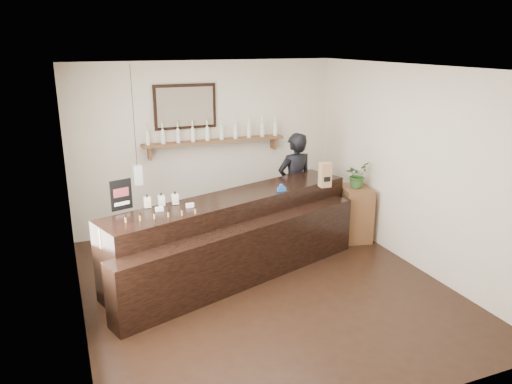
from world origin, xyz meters
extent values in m
plane|color=black|center=(0.00, 0.00, 0.00)|extent=(5.00, 5.00, 0.00)
plane|color=beige|center=(0.00, 2.50, 1.40)|extent=(4.50, 0.00, 4.50)
plane|color=beige|center=(0.00, -2.50, 1.40)|extent=(4.50, 0.00, 4.50)
plane|color=beige|center=(-2.25, 0.00, 1.40)|extent=(0.00, 5.00, 5.00)
plane|color=beige|center=(2.25, 0.00, 1.40)|extent=(0.00, 5.00, 5.00)
plane|color=white|center=(0.00, 0.00, 2.80)|extent=(5.00, 5.00, 0.00)
cube|color=#55351D|center=(0.10, 2.37, 1.50)|extent=(2.40, 0.25, 0.04)
cube|color=#55351D|center=(-0.98, 2.40, 1.38)|extent=(0.04, 0.20, 0.20)
cube|color=#55351D|center=(1.18, 2.40, 1.38)|extent=(0.04, 0.20, 0.20)
cube|color=black|center=(-0.35, 2.47, 2.08)|extent=(1.02, 0.04, 0.72)
cube|color=#4C4130|center=(-0.35, 2.44, 2.08)|extent=(0.92, 0.01, 0.62)
cube|color=white|center=(-1.30, 1.60, 1.25)|extent=(0.12, 0.12, 0.28)
cylinder|color=black|center=(-1.30, 1.60, 2.09)|extent=(0.01, 0.01, 1.41)
cylinder|color=silver|center=(-1.00, 2.37, 1.62)|extent=(0.07, 0.07, 0.20)
cone|color=silver|center=(-1.00, 2.37, 1.75)|extent=(0.07, 0.07, 0.05)
cylinder|color=silver|center=(-1.00, 2.37, 1.81)|extent=(0.02, 0.02, 0.07)
cylinder|color=gold|center=(-1.00, 2.37, 1.86)|extent=(0.03, 0.03, 0.02)
cylinder|color=white|center=(-1.00, 2.37, 1.60)|extent=(0.07, 0.07, 0.09)
cylinder|color=silver|center=(-0.76, 2.37, 1.62)|extent=(0.07, 0.07, 0.20)
cone|color=silver|center=(-0.76, 2.37, 1.75)|extent=(0.07, 0.07, 0.05)
cylinder|color=silver|center=(-0.76, 2.37, 1.81)|extent=(0.02, 0.02, 0.07)
cylinder|color=gold|center=(-0.76, 2.37, 1.86)|extent=(0.03, 0.03, 0.02)
cylinder|color=white|center=(-0.76, 2.37, 1.60)|extent=(0.07, 0.07, 0.09)
cylinder|color=silver|center=(-0.51, 2.37, 1.62)|extent=(0.07, 0.07, 0.20)
cone|color=silver|center=(-0.51, 2.37, 1.75)|extent=(0.07, 0.07, 0.05)
cylinder|color=silver|center=(-0.51, 2.37, 1.81)|extent=(0.02, 0.02, 0.07)
cylinder|color=gold|center=(-0.51, 2.37, 1.86)|extent=(0.03, 0.03, 0.02)
cylinder|color=white|center=(-0.51, 2.37, 1.60)|extent=(0.07, 0.07, 0.09)
cylinder|color=silver|center=(-0.27, 2.37, 1.62)|extent=(0.07, 0.07, 0.20)
cone|color=silver|center=(-0.27, 2.37, 1.75)|extent=(0.07, 0.07, 0.05)
cylinder|color=silver|center=(-0.27, 2.37, 1.81)|extent=(0.02, 0.02, 0.07)
cylinder|color=gold|center=(-0.27, 2.37, 1.86)|extent=(0.03, 0.03, 0.02)
cylinder|color=white|center=(-0.27, 2.37, 1.60)|extent=(0.07, 0.07, 0.09)
cylinder|color=silver|center=(-0.02, 2.37, 1.62)|extent=(0.07, 0.07, 0.20)
cone|color=silver|center=(-0.02, 2.37, 1.75)|extent=(0.07, 0.07, 0.05)
cylinder|color=silver|center=(-0.02, 2.37, 1.81)|extent=(0.02, 0.02, 0.07)
cylinder|color=gold|center=(-0.02, 2.37, 1.86)|extent=(0.03, 0.03, 0.02)
cylinder|color=white|center=(-0.02, 2.37, 1.60)|extent=(0.07, 0.07, 0.09)
cylinder|color=silver|center=(0.22, 2.37, 1.62)|extent=(0.07, 0.07, 0.20)
cone|color=silver|center=(0.22, 2.37, 1.75)|extent=(0.07, 0.07, 0.05)
cylinder|color=silver|center=(0.22, 2.37, 1.81)|extent=(0.02, 0.02, 0.07)
cylinder|color=gold|center=(0.22, 2.37, 1.86)|extent=(0.03, 0.03, 0.02)
cylinder|color=white|center=(0.22, 2.37, 1.60)|extent=(0.07, 0.07, 0.09)
cylinder|color=silver|center=(0.47, 2.37, 1.62)|extent=(0.07, 0.07, 0.20)
cone|color=silver|center=(0.47, 2.37, 1.75)|extent=(0.07, 0.07, 0.05)
cylinder|color=silver|center=(0.47, 2.37, 1.81)|extent=(0.02, 0.02, 0.07)
cylinder|color=gold|center=(0.47, 2.37, 1.86)|extent=(0.03, 0.03, 0.02)
cylinder|color=white|center=(0.47, 2.37, 1.60)|extent=(0.07, 0.07, 0.09)
cylinder|color=silver|center=(0.71, 2.37, 1.62)|extent=(0.07, 0.07, 0.20)
cone|color=silver|center=(0.71, 2.37, 1.75)|extent=(0.07, 0.07, 0.05)
cylinder|color=silver|center=(0.71, 2.37, 1.81)|extent=(0.02, 0.02, 0.07)
cylinder|color=gold|center=(0.71, 2.37, 1.86)|extent=(0.03, 0.03, 0.02)
cylinder|color=white|center=(0.71, 2.37, 1.60)|extent=(0.07, 0.07, 0.09)
cylinder|color=silver|center=(0.96, 2.37, 1.62)|extent=(0.07, 0.07, 0.20)
cone|color=silver|center=(0.96, 2.37, 1.75)|extent=(0.07, 0.07, 0.05)
cylinder|color=silver|center=(0.96, 2.37, 1.81)|extent=(0.02, 0.02, 0.07)
cylinder|color=gold|center=(0.96, 2.37, 1.86)|extent=(0.03, 0.03, 0.02)
cylinder|color=white|center=(0.96, 2.37, 1.60)|extent=(0.07, 0.07, 0.09)
cylinder|color=silver|center=(1.20, 2.37, 1.62)|extent=(0.07, 0.07, 0.20)
cone|color=silver|center=(1.20, 2.37, 1.75)|extent=(0.07, 0.07, 0.05)
cylinder|color=silver|center=(1.20, 2.37, 1.81)|extent=(0.02, 0.02, 0.07)
cylinder|color=gold|center=(1.20, 2.37, 1.86)|extent=(0.03, 0.03, 0.02)
cylinder|color=white|center=(1.20, 2.37, 1.60)|extent=(0.07, 0.07, 0.09)
cube|color=black|center=(-0.17, 0.70, 0.53)|extent=(3.82, 1.84, 1.06)
cube|color=black|center=(-0.17, 0.20, 0.40)|extent=(3.71, 1.52, 0.80)
cube|color=white|center=(-1.23, 0.45, 1.09)|extent=(0.10, 0.04, 0.05)
cube|color=white|center=(-0.84, 0.45, 1.09)|extent=(0.10, 0.04, 0.05)
cube|color=#E9ED91|center=(-1.93, 0.20, 0.86)|extent=(0.12, 0.12, 0.12)
cube|color=#E9ED91|center=(-1.93, 0.20, 0.98)|extent=(0.12, 0.12, 0.12)
cube|color=silver|center=(-1.34, 0.64, 1.13)|extent=(0.08, 0.08, 0.13)
cube|color=beige|center=(-1.34, 0.59, 1.13)|extent=(0.07, 0.00, 0.06)
cylinder|color=black|center=(-1.34, 0.64, 1.22)|extent=(0.02, 0.02, 0.03)
cube|color=silver|center=(-1.16, 0.64, 1.13)|extent=(0.08, 0.08, 0.13)
cube|color=beige|center=(-1.16, 0.59, 1.13)|extent=(0.07, 0.00, 0.06)
cylinder|color=black|center=(-1.16, 0.64, 1.22)|extent=(0.02, 0.02, 0.03)
cube|color=silver|center=(-0.98, 0.64, 1.13)|extent=(0.08, 0.08, 0.13)
cube|color=beige|center=(-0.98, 0.59, 1.13)|extent=(0.07, 0.00, 0.06)
cylinder|color=black|center=(-0.98, 0.64, 1.22)|extent=(0.02, 0.02, 0.03)
cylinder|color=#B6783D|center=(-1.67, 0.20, 0.91)|extent=(0.07, 0.07, 0.20)
cone|color=#B6783D|center=(-1.67, 0.20, 1.03)|extent=(0.07, 0.07, 0.05)
cylinder|color=#B6783D|center=(-1.67, 0.20, 1.09)|extent=(0.02, 0.02, 0.07)
cylinder|color=black|center=(-1.67, 0.20, 1.14)|extent=(0.03, 0.03, 0.02)
cylinder|color=white|center=(-1.67, 0.20, 0.89)|extent=(0.07, 0.07, 0.09)
cylinder|color=#B6783D|center=(-1.51, 0.20, 0.91)|extent=(0.07, 0.07, 0.20)
cone|color=#B6783D|center=(-1.51, 0.20, 1.03)|extent=(0.07, 0.07, 0.05)
cylinder|color=#B6783D|center=(-1.51, 0.20, 1.09)|extent=(0.02, 0.02, 0.07)
cylinder|color=black|center=(-1.51, 0.20, 1.14)|extent=(0.03, 0.03, 0.02)
cylinder|color=white|center=(-1.51, 0.20, 0.89)|extent=(0.07, 0.07, 0.09)
cylinder|color=#B6783D|center=(-1.34, 0.20, 0.91)|extent=(0.07, 0.07, 0.20)
cone|color=#B6783D|center=(-1.34, 0.20, 1.03)|extent=(0.07, 0.07, 0.05)
cylinder|color=#B6783D|center=(-1.34, 0.20, 1.09)|extent=(0.02, 0.02, 0.07)
cylinder|color=black|center=(-1.34, 0.20, 1.14)|extent=(0.03, 0.03, 0.02)
cylinder|color=white|center=(-1.34, 0.20, 0.89)|extent=(0.07, 0.07, 0.09)
cylinder|color=#B6783D|center=(-1.17, 0.20, 0.91)|extent=(0.07, 0.07, 0.20)
cone|color=#B6783D|center=(-1.17, 0.20, 1.03)|extent=(0.07, 0.07, 0.05)
cylinder|color=#B6783D|center=(-1.17, 0.20, 1.09)|extent=(0.02, 0.02, 0.07)
cylinder|color=black|center=(-1.17, 0.20, 1.14)|extent=(0.03, 0.03, 0.02)
cylinder|color=white|center=(-1.17, 0.20, 0.89)|extent=(0.07, 0.07, 0.09)
cylinder|color=#B6783D|center=(-1.00, 0.20, 0.91)|extent=(0.07, 0.07, 0.20)
cone|color=#B6783D|center=(-1.00, 0.20, 1.03)|extent=(0.07, 0.07, 0.05)
cylinder|color=#B6783D|center=(-1.00, 0.20, 1.09)|extent=(0.02, 0.02, 0.07)
cylinder|color=black|center=(-1.00, 0.20, 1.14)|extent=(0.03, 0.03, 0.02)
cylinder|color=white|center=(-1.00, 0.20, 0.89)|extent=(0.07, 0.07, 0.09)
cylinder|color=#B6783D|center=(-0.84, 0.20, 0.91)|extent=(0.07, 0.07, 0.20)
cone|color=#B6783D|center=(-0.84, 0.20, 1.03)|extent=(0.07, 0.07, 0.05)
cylinder|color=#B6783D|center=(-0.84, 0.20, 1.09)|extent=(0.02, 0.02, 0.07)
cylinder|color=black|center=(-0.84, 0.20, 1.14)|extent=(0.03, 0.03, 0.02)
cylinder|color=white|center=(-0.84, 0.20, 0.89)|extent=(0.07, 0.07, 0.09)
cube|color=black|center=(-1.65, 0.69, 1.26)|extent=(0.27, 0.10, 0.39)
cube|color=maroon|center=(-1.65, 0.68, 1.29)|extent=(0.19, 0.06, 0.11)
cube|color=white|center=(-1.65, 0.68, 1.15)|extent=(0.19, 0.06, 0.04)
cube|color=#9A714A|center=(1.22, 0.64, 1.24)|extent=(0.17, 0.13, 0.36)
cube|color=black|center=(1.22, 0.58, 1.19)|extent=(0.10, 0.01, 0.07)
cube|color=#174FA5|center=(0.54, 0.66, 1.09)|extent=(0.13, 0.06, 0.06)
cylinder|color=#174FA5|center=(0.54, 0.66, 1.13)|extent=(0.07, 0.03, 0.07)
cube|color=#55351D|center=(2.00, 0.99, 0.44)|extent=(0.56, 0.68, 0.87)
imported|color=#2E5B24|center=(2.00, 0.99, 1.07)|extent=(0.48, 0.46, 0.41)
imported|color=black|center=(1.19, 1.55, 0.96)|extent=(0.75, 0.53, 1.93)
camera|label=1|loc=(-2.30, -5.45, 3.11)|focal=35.00mm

